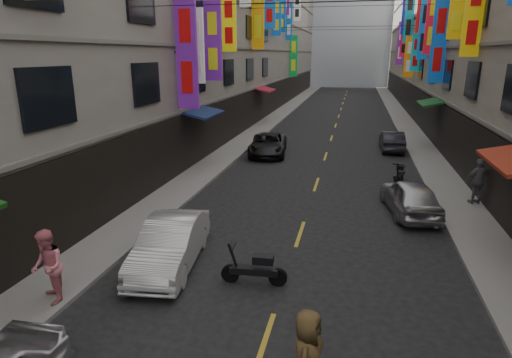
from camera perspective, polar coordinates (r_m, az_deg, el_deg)
The scene contains 18 objects.
sidewalk_left at distance 38.89m, azimuth 1.64°, elevation 7.55°, with size 2.00×90.00×0.12m, color slate.
sidewalk_right at distance 38.39m, azimuth 19.60°, elevation 6.50°, with size 2.00×90.00×0.12m, color slate.
building_row_left at distance 40.21m, azimuth -7.25°, elevation 21.19°, with size 10.14×90.00×19.00m.
building_row_right at distance 39.24m, azimuth 30.21°, elevation 19.37°, with size 10.14×90.00×19.00m.
haze_block at distance 87.84m, azimuth 12.70°, elevation 19.22°, with size 18.00×8.00×22.00m, color #A9B1BC.
shop_signage at distance 30.80m, azimuth 10.88°, elevation 22.01°, with size 14.00×55.00×12.38m.
street_awnings at distance 22.07m, azimuth 5.55°, elevation 8.47°, with size 13.99×35.20×0.41m.
overhead_cables at distance 25.88m, azimuth 10.20°, elevation 22.33°, with size 14.00×38.04×1.24m.
lane_markings at distance 35.23m, azimuth 10.32°, elevation 6.28°, with size 0.12×80.20×0.01m.
scooter_crossing at distance 11.72m, azimuth -0.12°, elevation -11.91°, with size 1.80×0.50×1.14m.
scooter_far_right at distance 21.69m, azimuth 18.59°, elevation 0.64°, with size 0.72×1.77×1.14m.
car_left_mid at distance 12.79m, azimuth -11.38°, elevation -8.45°, with size 1.47×4.23×1.39m, color silver.
car_left_far at distance 26.38m, azimuth 1.61°, elevation 4.63°, with size 2.14×4.63×1.29m, color black.
car_right_mid at distance 17.57m, azimuth 19.86°, elevation -2.23°, with size 1.62×4.03×1.37m, color #B5B5BA.
car_right_far at distance 28.91m, azimuth 17.65°, elevation 4.88°, with size 1.33×3.83×1.26m, color #27262E.
pedestrian_lfar at distance 11.65m, azimuth -26.04°, elevation -10.50°, with size 0.91×0.62×1.86m, color pink.
pedestrian_rfar at distance 19.40m, azimuth 27.49°, elevation -0.28°, with size 1.10×0.63×1.88m, color slate.
pedestrian_crossing at distance 8.12m, azimuth 6.83°, elevation -22.55°, with size 0.88×0.60×1.80m, color brown.
Camera 1 is at (1.60, 4.32, 5.98)m, focal length 30.00 mm.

